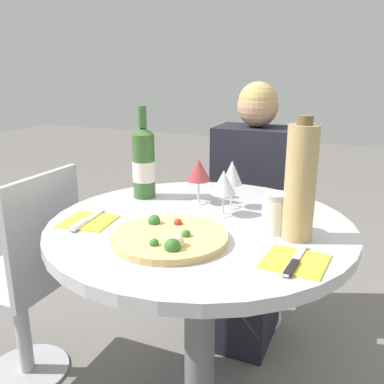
{
  "coord_description": "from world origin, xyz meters",
  "views": [
    {
      "loc": [
        0.47,
        -1.15,
        1.25
      ],
      "look_at": [
        -0.02,
        -0.02,
        0.87
      ],
      "focal_mm": 40.0,
      "sensor_mm": 36.0,
      "label": 1
    }
  ],
  "objects_px": {
    "wine_bottle": "(144,163)",
    "tall_carafe": "(300,182)",
    "seated_diner": "(248,227)",
    "pizza_large": "(169,237)",
    "dining_table": "(200,272)",
    "chair_empty_side": "(28,283)",
    "chair_behind_diner": "(255,234)"
  },
  "relations": [
    {
      "from": "wine_bottle",
      "to": "tall_carafe",
      "type": "relative_size",
      "value": 0.97
    },
    {
      "from": "seated_diner",
      "to": "tall_carafe",
      "type": "distance_m",
      "value": 0.84
    },
    {
      "from": "wine_bottle",
      "to": "tall_carafe",
      "type": "height_order",
      "value": "tall_carafe"
    },
    {
      "from": "pizza_large",
      "to": "dining_table",
      "type": "bearing_deg",
      "value": 82.77
    },
    {
      "from": "chair_empty_side",
      "to": "tall_carafe",
      "type": "xyz_separation_m",
      "value": [
        1.0,
        0.03,
        0.51
      ]
    },
    {
      "from": "chair_empty_side",
      "to": "chair_behind_diner",
      "type": "bearing_deg",
      "value": -39.32
    },
    {
      "from": "dining_table",
      "to": "chair_behind_diner",
      "type": "xyz_separation_m",
      "value": [
        -0.02,
        0.79,
        -0.17
      ]
    },
    {
      "from": "chair_behind_diner",
      "to": "wine_bottle",
      "type": "relative_size",
      "value": 2.63
    },
    {
      "from": "chair_behind_diner",
      "to": "chair_empty_side",
      "type": "distance_m",
      "value": 1.08
    },
    {
      "from": "tall_carafe",
      "to": "seated_diner",
      "type": "bearing_deg",
      "value": 115.99
    },
    {
      "from": "seated_diner",
      "to": "tall_carafe",
      "type": "height_order",
      "value": "seated_diner"
    },
    {
      "from": "seated_diner",
      "to": "chair_behind_diner",
      "type": "bearing_deg",
      "value": -90.0
    },
    {
      "from": "chair_empty_side",
      "to": "pizza_large",
      "type": "xyz_separation_m",
      "value": [
        0.68,
        -0.13,
        0.36
      ]
    },
    {
      "from": "seated_diner",
      "to": "dining_table",
      "type": "bearing_deg",
      "value": 92.08
    },
    {
      "from": "dining_table",
      "to": "tall_carafe",
      "type": "distance_m",
      "value": 0.45
    },
    {
      "from": "wine_bottle",
      "to": "chair_behind_diner",
      "type": "bearing_deg",
      "value": 67.09
    },
    {
      "from": "dining_table",
      "to": "seated_diner",
      "type": "bearing_deg",
      "value": 92.08
    },
    {
      "from": "wine_bottle",
      "to": "pizza_large",
      "type": "bearing_deg",
      "value": -51.68
    },
    {
      "from": "seated_diner",
      "to": "pizza_large",
      "type": "bearing_deg",
      "value": 90.11
    },
    {
      "from": "chair_empty_side",
      "to": "tall_carafe",
      "type": "height_order",
      "value": "tall_carafe"
    },
    {
      "from": "dining_table",
      "to": "wine_bottle",
      "type": "bearing_deg",
      "value": 150.34
    },
    {
      "from": "tall_carafe",
      "to": "chair_behind_diner",
      "type": "bearing_deg",
      "value": 111.78
    },
    {
      "from": "chair_behind_diner",
      "to": "tall_carafe",
      "type": "bearing_deg",
      "value": 111.78
    },
    {
      "from": "chair_behind_diner",
      "to": "wine_bottle",
      "type": "bearing_deg",
      "value": 67.09
    },
    {
      "from": "pizza_large",
      "to": "wine_bottle",
      "type": "bearing_deg",
      "value": 128.32
    },
    {
      "from": "dining_table",
      "to": "chair_empty_side",
      "type": "xyz_separation_m",
      "value": [
        -0.7,
        -0.04,
        -0.17
      ]
    },
    {
      "from": "chair_empty_side",
      "to": "pizza_large",
      "type": "distance_m",
      "value": 0.78
    },
    {
      "from": "dining_table",
      "to": "chair_behind_diner",
      "type": "height_order",
      "value": "chair_behind_diner"
    },
    {
      "from": "dining_table",
      "to": "seated_diner",
      "type": "height_order",
      "value": "seated_diner"
    },
    {
      "from": "dining_table",
      "to": "chair_empty_side",
      "type": "distance_m",
      "value": 0.73
    },
    {
      "from": "dining_table",
      "to": "pizza_large",
      "type": "xyz_separation_m",
      "value": [
        -0.02,
        -0.17,
        0.18
      ]
    },
    {
      "from": "chair_empty_side",
      "to": "wine_bottle",
      "type": "xyz_separation_m",
      "value": [
        0.42,
        0.2,
        0.47
      ]
    }
  ]
}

